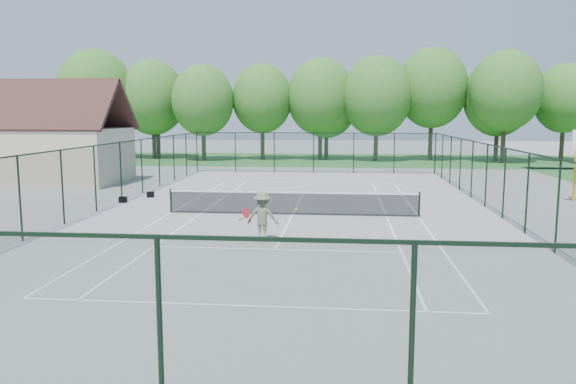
% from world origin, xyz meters
% --- Properties ---
extents(ground, '(140.00, 140.00, 0.00)m').
position_xyz_m(ground, '(0.00, 0.00, 0.00)').
color(ground, gray).
rests_on(ground, ground).
extents(grass_far, '(80.00, 16.00, 0.01)m').
position_xyz_m(grass_far, '(0.00, 30.00, 0.01)').
color(grass_far, '#357531').
rests_on(grass_far, ground).
extents(court_lines, '(11.05, 23.85, 0.01)m').
position_xyz_m(court_lines, '(0.00, 0.00, 0.00)').
color(court_lines, white).
rests_on(court_lines, ground).
extents(tennis_net, '(11.08, 0.08, 1.10)m').
position_xyz_m(tennis_net, '(0.00, 0.00, 0.58)').
color(tennis_net, black).
rests_on(tennis_net, ground).
extents(fence_enclosure, '(18.05, 36.05, 3.02)m').
position_xyz_m(fence_enclosure, '(0.00, 0.00, 1.56)').
color(fence_enclosure, '#1A3B24').
rests_on(fence_enclosure, ground).
extents(utility_building, '(8.60, 6.27, 6.63)m').
position_xyz_m(utility_building, '(-16.00, 10.00, 3.12)').
color(utility_building, beige).
rests_on(utility_building, ground).
extents(tree_line_far, '(39.40, 6.40, 9.70)m').
position_xyz_m(tree_line_far, '(0.00, 30.00, 5.99)').
color(tree_line_far, '#3D3120').
rests_on(tree_line_far, ground).
extents(sports_bag_a, '(0.39, 0.25, 0.30)m').
position_xyz_m(sports_bag_a, '(-8.79, 2.60, 0.15)').
color(sports_bag_a, black).
rests_on(sports_bag_a, ground).
extents(sports_bag_b, '(0.45, 0.37, 0.30)m').
position_xyz_m(sports_bag_b, '(-8.02, 4.47, 0.15)').
color(sports_bag_b, black).
rests_on(sports_bag_b, ground).
extents(tennis_player, '(2.04, 0.94, 1.75)m').
position_xyz_m(tennis_player, '(-0.58, -5.21, 0.87)').
color(tennis_player, '#61684C').
rests_on(tennis_player, ground).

